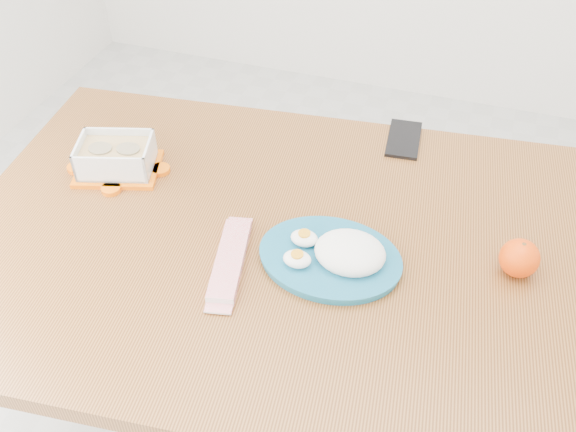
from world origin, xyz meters
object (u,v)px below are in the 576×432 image
(orange_fruit, at_px, (519,258))
(smartphone, at_px, (404,139))
(food_container, at_px, (116,157))
(dining_table, at_px, (288,268))
(rice_plate, at_px, (336,254))

(orange_fruit, distance_m, smartphone, 0.45)
(food_container, relative_size, smartphone, 1.42)
(dining_table, bearing_deg, orange_fruit, 0.54)
(dining_table, height_order, smartphone, smartphone)
(rice_plate, relative_size, smartphone, 1.85)
(dining_table, xyz_separation_m, rice_plate, (0.11, -0.03, 0.11))
(orange_fruit, distance_m, rice_plate, 0.34)
(orange_fruit, bearing_deg, food_container, 177.58)
(food_container, bearing_deg, smartphone, 11.85)
(food_container, distance_m, rice_plate, 0.55)
(orange_fruit, xyz_separation_m, rice_plate, (-0.33, -0.08, -0.01))
(food_container, height_order, smartphone, food_container)
(smartphone, bearing_deg, dining_table, -116.22)
(dining_table, distance_m, smartphone, 0.44)
(dining_table, relative_size, food_container, 6.71)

